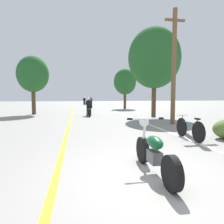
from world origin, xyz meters
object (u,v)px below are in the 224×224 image
Objects in this scene: motorcycle_rider_mid at (91,104)px; motorcycle_rider_lead at (89,109)px; roadside_tree_right_near at (154,58)px; motorcycle_foreground at (153,151)px; motorcycle_rider_far at (84,102)px; utility_pole at (174,66)px; bicycle_parked at (189,129)px; roadside_tree_right_far at (125,82)px; roadside_tree_left at (33,74)px.

motorcycle_rider_lead is at bearing -94.93° from motorcycle_rider_mid.
roadside_tree_right_near reaches higher than motorcycle_foreground.
motorcycle_rider_far is at bearing 90.06° from motorcycle_foreground.
utility_pole is 27.20m from motorcycle_rider_far.
roadside_tree_right_near is 8.54m from bicycle_parked.
motorcycle_rider_mid reaches higher than motorcycle_foreground.
roadside_tree_right_near reaches higher than bicycle_parked.
bicycle_parked is (-1.97, -17.46, -2.87)m from roadside_tree_right_far.
motorcycle_rider_lead is (-4.59, 1.72, -3.70)m from roadside_tree_right_near.
roadside_tree_left is 10.50m from motorcycle_rider_mid.
roadside_tree_right_far is 20.81m from motorcycle_foreground.
motorcycle_rider_lead reaches higher than bicycle_parked.
roadside_tree_right_far reaches higher than motorcycle_rider_far.
utility_pole is 1.26× the size of roadside_tree_right_far.
roadside_tree_right_near is 9.84m from roadside_tree_left.
motorcycle_rider_far is (-3.71, 26.82, -2.60)m from utility_pole.
roadside_tree_right_far is at bearing -71.36° from motorcycle_rider_far.
roadside_tree_left is (-8.65, 7.48, 0.17)m from utility_pole.
motorcycle_rider_mid reaches higher than motorcycle_rider_far.
motorcycle_rider_far is at bearing 94.57° from bicycle_parked.
motorcycle_rider_mid is at bearing 149.61° from roadside_tree_right_far.
roadside_tree_right_far is 2.25× the size of motorcycle_rider_lead.
utility_pole is 2.83× the size of motorcycle_rider_lead.
roadside_tree_left is 2.74× the size of bicycle_parked.
roadside_tree_left is 15.04m from motorcycle_foreground.
roadside_tree_right_near reaches higher than utility_pole.
roadside_tree_left is at bearing 157.35° from roadside_tree_right_near.
motorcycle_rider_mid is at bearing 95.81° from bicycle_parked.
roadside_tree_left reaches higher than motorcycle_rider_mid.
motorcycle_rider_mid is (0.39, 22.48, 0.10)m from motorcycle_foreground.
utility_pole is at bearing -40.87° from roadside_tree_left.
motorcycle_rider_far is (-0.04, 33.23, 0.10)m from motorcycle_foreground.
roadside_tree_right_near is 10.08m from roadside_tree_right_far.
utility_pole reaches higher than motorcycle_foreground.
utility_pole is at bearing -52.30° from motorcycle_rider_lead.
motorcycle_rider_far is (-4.10, 23.11, -3.69)m from roadside_tree_right_near.
motorcycle_rider_far is at bearing 92.27° from motorcycle_rider_mid.
roadside_tree_right_far is at bearing 83.56° from bicycle_parked.
roadside_tree_right_near is at bearing -79.94° from motorcycle_rider_far.
roadside_tree_right_near is at bearing 68.12° from motorcycle_foreground.
roadside_tree_right_far is 2.34× the size of motorcycle_rider_mid.
roadside_tree_right_near is at bearing -73.44° from motorcycle_rider_mid.
motorcycle_rider_far is 1.23× the size of bicycle_parked.
motorcycle_rider_lead is (-4.20, 5.43, -2.60)m from utility_pole.
utility_pole is 2.82× the size of motorcycle_rider_far.
bicycle_parked is at bearing -72.25° from motorcycle_rider_lead.
roadside_tree_left is at bearing 139.13° from utility_pole.
utility_pole is 7.34m from motorcycle_rider_lead.
roadside_tree_right_far is 2.75× the size of bicycle_parked.
roadside_tree_right_far reaches higher than motorcycle_rider_lead.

